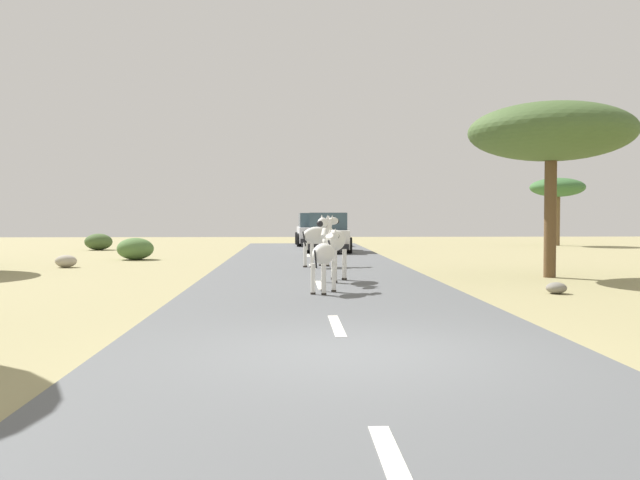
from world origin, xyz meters
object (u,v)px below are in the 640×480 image
(tree_5, at_px, (551,133))
(bush_1, at_px, (99,242))
(zebra_0, at_px, (333,242))
(car_0, at_px, (315,231))
(rock_3, at_px, (556,288))
(rock_1, at_px, (66,261))
(zebra_2, at_px, (325,254))
(tree_2, at_px, (557,188))
(zebra_3, at_px, (318,236))
(car_1, at_px, (328,234))
(bush_0, at_px, (135,249))

(tree_5, bearing_deg, bush_1, 136.55)
(zebra_0, relative_size, tree_5, 0.35)
(car_0, bearing_deg, zebra_0, 87.81)
(zebra_0, relative_size, rock_3, 3.79)
(tree_5, bearing_deg, rock_1, 163.73)
(zebra_2, bearing_deg, zebra_0, 105.73)
(zebra_2, distance_m, rock_3, 5.05)
(rock_3, bearing_deg, car_0, 101.01)
(zebra_0, relative_size, zebra_2, 1.22)
(tree_2, bearing_deg, zebra_2, -120.96)
(zebra_3, bearing_deg, tree_5, 14.05)
(tree_2, relative_size, tree_5, 0.79)
(car_1, xyz_separation_m, tree_5, (5.34, -12.60, 3.06))
(car_0, distance_m, bush_1, 11.12)
(bush_1, xyz_separation_m, rock_1, (2.02, -11.27, -0.19))
(zebra_2, bearing_deg, car_0, 111.53)
(zebra_3, bearing_deg, rock_3, -13.00)
(zebra_0, xyz_separation_m, car_0, (0.24, 20.35, -0.19))
(rock_1, bearing_deg, zebra_0, -34.00)
(zebra_3, distance_m, bush_0, 8.15)
(bush_0, relative_size, rock_3, 3.14)
(rock_1, bearing_deg, bush_1, 100.14)
(bush_0, xyz_separation_m, rock_3, (11.60, -11.90, -0.29))
(car_0, relative_size, bush_0, 3.18)
(car_1, bearing_deg, zebra_0, 90.44)
(tree_2, bearing_deg, rock_3, -111.06)
(zebra_2, xyz_separation_m, bush_0, (-6.60, 11.95, -0.45))
(zebra_2, distance_m, tree_2, 27.12)
(car_1, bearing_deg, rock_3, 106.84)
(zebra_2, relative_size, car_1, 0.31)
(tree_5, distance_m, rock_3, 5.58)
(rock_3, bearing_deg, zebra_2, -179.48)
(zebra_0, xyz_separation_m, tree_5, (5.99, 1.43, 2.87))
(rock_3, bearing_deg, bush_0, 134.26)
(car_0, xyz_separation_m, tree_5, (5.74, -18.93, 3.06))
(zebra_3, xyz_separation_m, bush_1, (-10.14, 11.92, -0.64))
(tree_2, distance_m, bush_0, 23.54)
(tree_2, distance_m, tree_5, 20.71)
(car_0, relative_size, tree_5, 0.93)
(zebra_0, xyz_separation_m, zebra_2, (-0.32, -2.50, -0.18))
(car_1, distance_m, tree_2, 14.73)
(zebra_0, relative_size, tree_2, 0.45)
(car_1, bearing_deg, tree_5, 116.05)
(bush_0, bearing_deg, tree_2, 28.70)
(tree_5, xyz_separation_m, rock_3, (-1.30, -3.88, -3.78))
(car_0, distance_m, tree_2, 13.54)
(car_1, relative_size, bush_0, 3.22)
(zebra_2, height_order, car_0, car_0)
(tree_2, height_order, rock_3, tree_2)
(car_1, relative_size, rock_3, 10.09)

